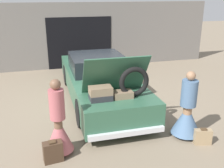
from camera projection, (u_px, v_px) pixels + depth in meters
The scene contains 7 objects.
ground_plane at pixel (100, 99), 8.26m from camera, with size 40.00×40.00×0.00m, color #7F705B.
garage_wall_back at pixel (79, 36), 11.38m from camera, with size 12.00×0.14×2.80m.
car at pixel (99, 80), 8.06m from camera, with size 1.87×5.47×1.81m.
person_left at pixel (59, 128), 5.30m from camera, with size 0.58×0.58×1.62m.
person_right at pixel (187, 114), 5.96m from camera, with size 0.68×0.68×1.57m.
suitcase_beside_left_person at pixel (53, 152), 5.14m from camera, with size 0.40×0.25×0.45m.
suitcase_beside_right_person at pixel (203, 137), 5.75m from camera, with size 0.40×0.24×0.38m.
Camera 1 is at (-1.63, -7.48, 3.16)m, focal length 42.00 mm.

